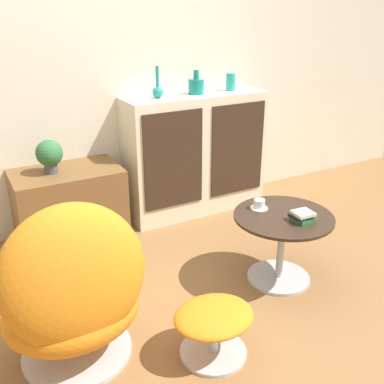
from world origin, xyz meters
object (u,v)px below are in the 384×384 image
at_px(potted_plant, 49,154).
at_px(book_stack, 302,216).
at_px(vase_inner_left, 196,86).
at_px(teacup, 259,205).
at_px(coffee_table, 282,238).
at_px(vase_inner_right, 231,82).
at_px(ottoman, 214,322).
at_px(vase_leftmost, 158,90).
at_px(tv_console, 70,206).
at_px(egg_chair, 73,295).
at_px(sideboard, 195,154).

relative_size(potted_plant, book_stack, 1.79).
xyz_separation_m(vase_inner_left, teacup, (-0.14, -1.05, -0.57)).
xyz_separation_m(coffee_table, vase_inner_right, (0.38, 1.20, 0.76)).
distance_m(teacup, book_stack, 0.29).
relative_size(vase_inner_left, teacup, 1.65).
distance_m(vase_inner_left, potted_plant, 1.24).
bearing_deg(book_stack, ottoman, -161.21).
xyz_separation_m(vase_leftmost, book_stack, (0.31, -1.32, -0.56)).
height_order(tv_console, teacup, tv_console).
bearing_deg(egg_chair, vase_inner_left, 43.23).
bearing_deg(tv_console, potted_plant, 179.69).
bearing_deg(potted_plant, sideboard, 2.10).
bearing_deg(vase_inner_right, potted_plant, -178.22).
bearing_deg(sideboard, vase_inner_right, 0.67).
distance_m(egg_chair, ottoman, 0.69).
height_order(egg_chair, teacup, egg_chair).
xyz_separation_m(ottoman, vase_inner_right, (1.10, 1.58, 0.86)).
height_order(teacup, book_stack, teacup).
relative_size(sideboard, teacup, 10.49).
relative_size(vase_leftmost, potted_plant, 0.99).
bearing_deg(ottoman, teacup, 39.01).
distance_m(sideboard, vase_inner_right, 0.65).
relative_size(potted_plant, teacup, 2.11).
distance_m(potted_plant, teacup, 1.47).
bearing_deg(tv_console, teacup, -46.70).
height_order(ottoman, book_stack, book_stack).
bearing_deg(vase_inner_left, teacup, -97.33).
height_order(egg_chair, coffee_table, egg_chair).
distance_m(coffee_table, book_stack, 0.22).
relative_size(teacup, book_stack, 0.85).
relative_size(egg_chair, potted_plant, 3.75).
relative_size(ottoman, coffee_table, 0.67).
relative_size(ottoman, potted_plant, 1.73).
bearing_deg(vase_leftmost, coffee_table, -77.47).
relative_size(egg_chair, book_stack, 6.73).
height_order(vase_leftmost, vase_inner_right, vase_leftmost).
bearing_deg(tv_console, coffee_table, -48.56).
bearing_deg(book_stack, vase_inner_right, 75.59).
relative_size(vase_inner_left, book_stack, 1.40).
height_order(ottoman, potted_plant, potted_plant).
bearing_deg(coffee_table, ottoman, -152.61).
height_order(potted_plant, teacup, potted_plant).
bearing_deg(sideboard, book_stack, -90.37).
bearing_deg(vase_inner_left, tv_console, -177.50).
height_order(egg_chair, potted_plant, egg_chair).
height_order(vase_inner_right, teacup, vase_inner_right).
xyz_separation_m(coffee_table, vase_leftmost, (-0.27, 1.20, 0.75)).
relative_size(coffee_table, teacup, 5.47).
height_order(sideboard, vase_leftmost, vase_leftmost).
height_order(sideboard, coffee_table, sideboard).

